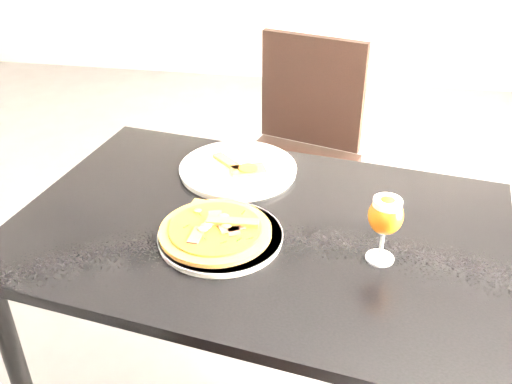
% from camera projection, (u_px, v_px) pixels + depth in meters
% --- Properties ---
extents(dining_table, '(1.31, 0.97, 0.75)m').
position_uv_depth(dining_table, '(259.00, 253.00, 1.46)').
color(dining_table, black).
rests_on(dining_table, ground).
extents(chair_far, '(0.54, 0.54, 0.95)m').
position_uv_depth(chair_far, '(297.00, 152.00, 2.23)').
color(chair_far, black).
rests_on(chair_far, ground).
extents(plate_main, '(0.41, 0.41, 0.02)m').
position_uv_depth(plate_main, '(220.00, 236.00, 1.35)').
color(plate_main, white).
rests_on(plate_main, dining_table).
extents(pizza, '(0.27, 0.27, 0.03)m').
position_uv_depth(pizza, '(216.00, 230.00, 1.34)').
color(pizza, brown).
rests_on(pizza, plate_main).
extents(plate_second, '(0.37, 0.37, 0.02)m').
position_uv_depth(plate_second, '(238.00, 169.00, 1.63)').
color(plate_second, white).
rests_on(plate_second, dining_table).
extents(crust_scraps, '(0.17, 0.13, 0.01)m').
position_uv_depth(crust_scraps, '(241.00, 167.00, 1.61)').
color(crust_scraps, brown).
rests_on(crust_scraps, plate_second).
extents(loose_crust, '(0.12, 0.04, 0.01)m').
position_uv_depth(loose_crust, '(214.00, 206.00, 1.47)').
color(loose_crust, brown).
rests_on(loose_crust, dining_table).
extents(sauce_cup, '(0.05, 0.05, 0.04)m').
position_uv_depth(sauce_cup, '(207.00, 170.00, 1.60)').
color(sauce_cup, beige).
rests_on(sauce_cup, dining_table).
extents(beer_glass, '(0.08, 0.08, 0.16)m').
position_uv_depth(beer_glass, '(386.00, 216.00, 1.23)').
color(beer_glass, silver).
rests_on(beer_glass, dining_table).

